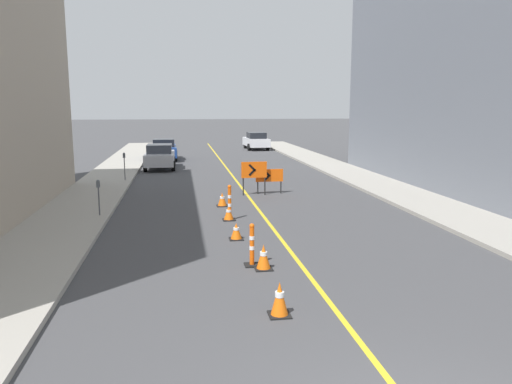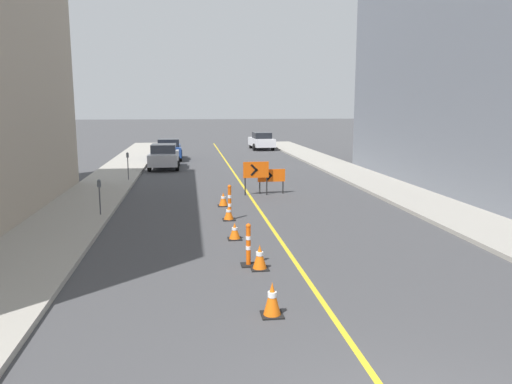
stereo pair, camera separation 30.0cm
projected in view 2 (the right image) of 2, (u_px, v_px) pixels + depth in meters
lane_stripe at (234, 174)px, 29.84m from camera, size 0.12×49.26×0.01m
sidewalk_left at (116, 175)px, 28.92m from camera, size 2.78×49.26×0.14m
sidewalk_right at (346, 171)px, 30.74m from camera, size 2.78×49.26×0.14m
traffic_cone_nearest at (272, 299)px, 9.58m from camera, size 0.42×0.42×0.68m
traffic_cone_second at (260, 257)px, 12.33m from camera, size 0.44×0.44×0.63m
traffic_cone_third at (235, 231)px, 15.11m from camera, size 0.42×0.42×0.51m
traffic_cone_fourth at (229, 213)px, 17.67m from camera, size 0.43×0.43×0.52m
traffic_cone_fifth at (223, 199)px, 20.15m from camera, size 0.45×0.45×0.56m
delineator_post_front at (248, 248)px, 12.58m from camera, size 0.38×0.38×1.10m
delineator_post_rear at (230, 205)px, 17.64m from camera, size 0.38×0.38×1.26m
arrow_barricade_primary at (256, 171)px, 22.49m from camera, size 1.17×0.13×1.52m
arrow_barricade_secondary at (271, 176)px, 22.89m from camera, size 1.28×0.10×1.14m
parked_car_curb_near at (164, 156)px, 32.12m from camera, size 1.93×4.31×1.59m
parked_car_curb_mid at (169, 149)px, 37.34m from camera, size 1.95×4.36×1.59m
parked_car_curb_far at (262, 141)px, 46.36m from camera, size 2.02×4.39×1.59m
parking_meter_near_curb at (99, 190)px, 17.81m from camera, size 0.12×0.11×1.28m
parking_meter_far_curb at (128, 161)px, 26.25m from camera, size 0.12×0.11×1.46m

